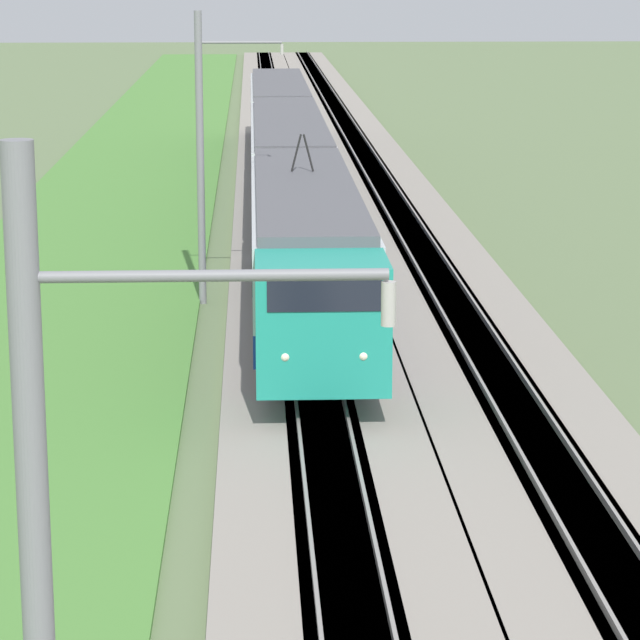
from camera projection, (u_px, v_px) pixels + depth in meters
name	position (u px, v px, depth m)	size (l,w,h in m)	color
ballast_main	(294.00, 244.00, 53.94)	(240.00, 4.40, 0.30)	gray
ballast_adjacent	(415.00, 243.00, 54.13)	(240.00, 4.40, 0.30)	gray
track_main	(294.00, 244.00, 53.94)	(240.00, 1.57, 0.45)	#4C4238
track_adjacent	(415.00, 243.00, 54.13)	(240.00, 1.57, 0.45)	#4C4238
grass_verge	(91.00, 248.00, 53.65)	(240.00, 8.28, 0.12)	#4C8438
passenger_train	(289.00, 158.00, 60.01)	(58.66, 2.97, 5.09)	teal
catenary_mast_mid	(202.00, 155.00, 44.11)	(0.22, 2.56, 8.57)	slate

